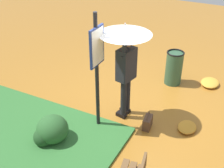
% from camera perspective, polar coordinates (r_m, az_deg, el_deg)
% --- Properties ---
extents(ground_plane, '(18.00, 18.00, 0.00)m').
position_cam_1_polar(ground_plane, '(6.30, 3.93, -5.61)').
color(ground_plane, '#9E6623').
extents(person_with_umbrella, '(0.96, 0.96, 2.04)m').
position_cam_1_polar(person_with_umbrella, '(5.40, 2.61, 6.94)').
color(person_with_umbrella, black).
rests_on(person_with_umbrella, ground_plane).
extents(info_sign_post, '(0.44, 0.07, 2.30)m').
position_cam_1_polar(info_sign_post, '(5.19, -2.91, 4.62)').
color(info_sign_post, black).
rests_on(info_sign_post, ground_plane).
extents(handbag, '(0.31, 0.17, 0.37)m').
position_cam_1_polar(handbag, '(5.88, 6.85, -7.30)').
color(handbag, '#4C3323').
rests_on(handbag, ground_plane).
extents(trash_bin, '(0.42, 0.42, 0.83)m').
position_cam_1_polar(trash_bin, '(7.28, 11.80, 3.08)').
color(trash_bin, '#2D5138').
rests_on(trash_bin, ground_plane).
extents(shrub_cluster, '(0.64, 0.58, 0.52)m').
position_cam_1_polar(shrub_cluster, '(5.57, -11.69, -8.78)').
color(shrub_cluster, '#285628').
rests_on(shrub_cluster, ground_plane).
extents(leaf_pile_near_person, '(0.44, 0.36, 0.10)m').
position_cam_1_polar(leaf_pile_near_person, '(6.03, 14.20, -8.03)').
color(leaf_pile_near_person, '#C68428').
rests_on(leaf_pile_near_person, ground_plane).
extents(leaf_pile_by_bench, '(0.54, 0.43, 0.12)m').
position_cam_1_polar(leaf_pile_by_bench, '(7.60, 18.29, 0.24)').
color(leaf_pile_by_bench, gold).
rests_on(leaf_pile_by_bench, ground_plane).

